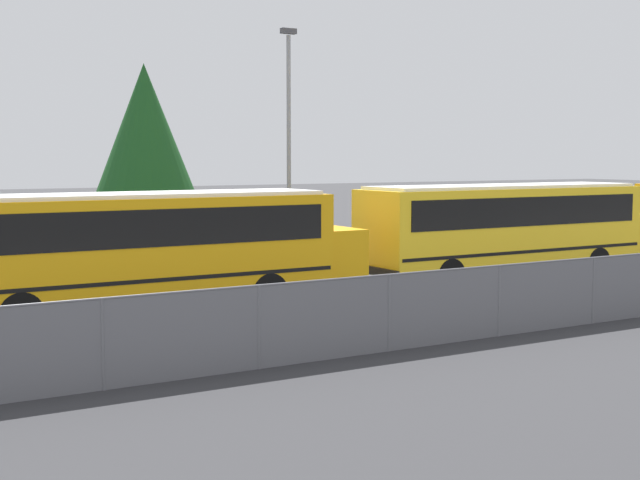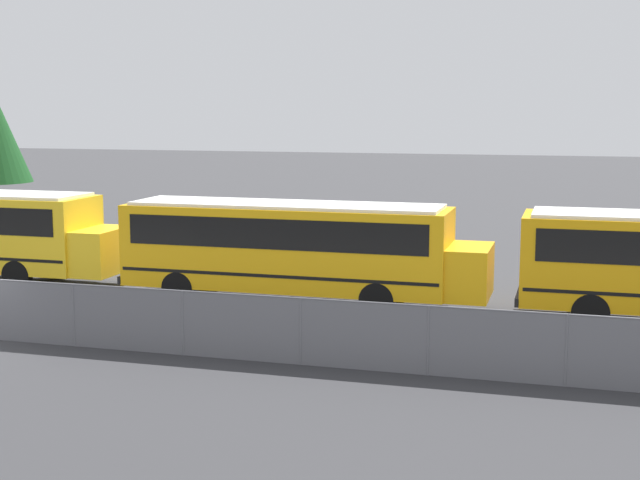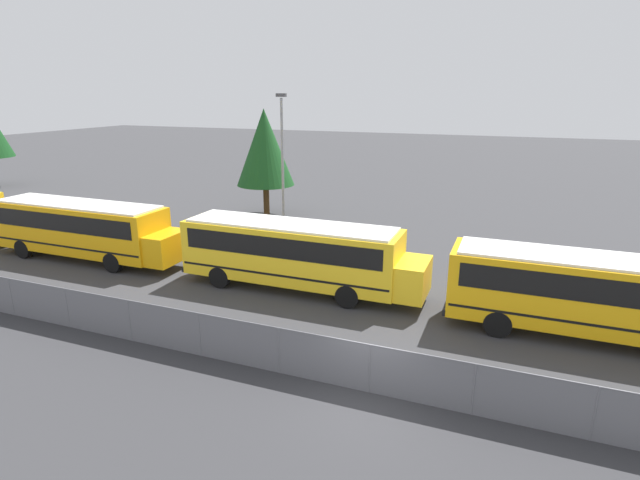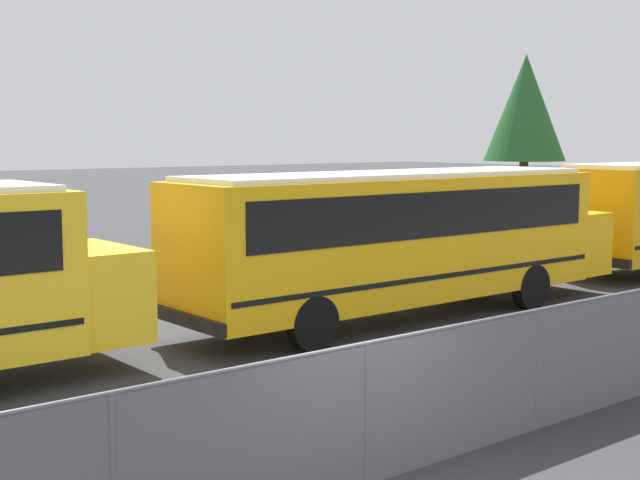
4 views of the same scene
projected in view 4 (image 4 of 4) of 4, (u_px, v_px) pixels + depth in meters
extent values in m
cube|color=#9EA0A5|center=(366.00, 415.00, 9.88)|extent=(109.80, 0.03, 1.63)
cube|color=slate|center=(366.00, 415.00, 9.87)|extent=(109.80, 0.01, 1.63)
cylinder|color=slate|center=(366.00, 343.00, 9.79)|extent=(109.80, 0.05, 0.05)
cylinder|color=slate|center=(366.00, 415.00, 9.88)|extent=(0.07, 0.07, 1.63)
cylinder|color=slate|center=(537.00, 370.00, 11.79)|extent=(0.07, 0.07, 1.63)
cube|color=yellow|center=(91.00, 292.00, 15.10)|extent=(1.23, 2.35, 1.53)
cube|color=#EDA80F|center=(395.00, 237.00, 18.92)|extent=(10.23, 2.55, 2.55)
cube|color=black|center=(395.00, 210.00, 18.86)|extent=(9.41, 2.59, 0.92)
cube|color=black|center=(395.00, 270.00, 19.00)|extent=(10.03, 2.58, 0.10)
cube|color=#EDA80F|center=(558.00, 241.00, 22.57)|extent=(1.23, 2.35, 1.53)
cube|color=black|center=(185.00, 319.00, 15.81)|extent=(0.12, 2.55, 0.24)
cube|color=silver|center=(396.00, 174.00, 18.77)|extent=(9.72, 2.30, 0.10)
cylinder|color=black|center=(455.00, 275.00, 21.95)|extent=(1.04, 0.28, 1.04)
cylinder|color=black|center=(531.00, 287.00, 20.17)|extent=(1.04, 0.28, 1.04)
cylinder|color=black|center=(241.00, 305.00, 17.97)|extent=(1.04, 0.28, 1.04)
cylinder|color=black|center=(313.00, 324.00, 16.19)|extent=(1.04, 0.28, 1.04)
cube|color=black|center=(588.00, 260.00, 23.63)|extent=(0.12, 2.55, 0.24)
cylinder|color=black|center=(593.00, 255.00, 25.78)|extent=(1.04, 0.28, 1.04)
cylinder|color=#51381E|center=(523.00, 188.00, 44.90)|extent=(0.44, 0.44, 2.74)
cone|color=#235B28|center=(525.00, 108.00, 44.44)|extent=(4.07, 4.07, 5.29)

